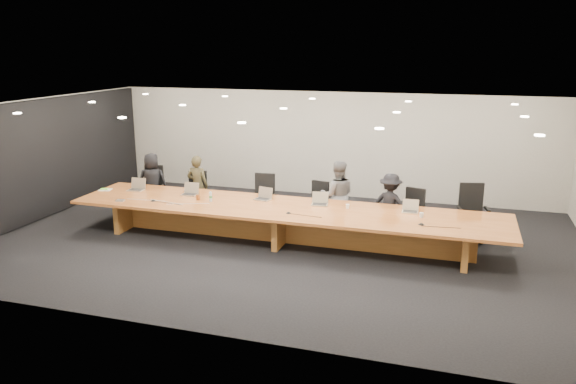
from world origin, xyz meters
name	(u,v)px	position (x,y,z in m)	size (l,w,h in m)	color
ground	(284,242)	(0.00, 0.00, 0.00)	(12.00, 12.00, 0.00)	black
back_wall	(329,144)	(0.00, 4.00, 1.40)	(12.00, 0.02, 2.80)	silver
left_wall_panel	(41,161)	(-5.94, 0.00, 1.37)	(0.08, 7.84, 2.74)	black
conference_table	(284,218)	(0.00, 0.00, 0.52)	(9.00, 1.80, 0.75)	brown
chair_far_left	(153,188)	(-3.83, 1.34, 0.55)	(0.56, 0.56, 1.10)	black
chair_left	(196,193)	(-2.60, 1.23, 0.53)	(0.54, 0.54, 1.07)	black
chair_mid_left	(263,198)	(-0.89, 1.19, 0.56)	(0.57, 0.57, 1.13)	black
chair_mid_right	(316,204)	(0.35, 1.31, 0.51)	(0.51, 0.51, 1.01)	black
chair_right	(411,212)	(2.47, 1.21, 0.52)	(0.53, 0.53, 1.03)	black
chair_far_right	(473,212)	(3.73, 1.31, 0.60)	(0.61, 0.61, 1.20)	black
person_a	(152,182)	(-3.77, 1.22, 0.73)	(0.71, 0.46, 1.45)	black
person_b	(198,186)	(-2.55, 1.22, 0.73)	(0.53, 0.35, 1.46)	#302C1A
person_c	(337,196)	(0.87, 1.16, 0.77)	(0.75, 0.59, 1.55)	#545557
person_d	(390,204)	(2.03, 1.12, 0.68)	(0.87, 0.50, 1.35)	black
laptop_a	(135,185)	(-3.65, 0.31, 0.89)	(0.36, 0.26, 0.28)	#C5B196
laptop_b	(189,189)	(-2.30, 0.31, 0.89)	(0.35, 0.25, 0.27)	tan
laptop_c	(262,194)	(-0.61, 0.42, 0.88)	(0.34, 0.25, 0.27)	tan
laptop_d	(320,199)	(0.66, 0.38, 0.88)	(0.34, 0.25, 0.27)	tan
laptop_e	(410,206)	(2.51, 0.41, 0.88)	(0.32, 0.23, 0.25)	#C4B396
water_bottle	(211,197)	(-1.62, -0.03, 0.85)	(0.06, 0.06, 0.20)	#AABAB6
amber_mug	(198,197)	(-1.94, 0.01, 0.81)	(0.09, 0.09, 0.11)	brown
paper_cup_near	(348,206)	(1.27, 0.30, 0.80)	(0.08, 0.08, 0.09)	silver
paper_cup_far	(421,215)	(2.76, 0.12, 0.80)	(0.08, 0.08, 0.10)	silver
notepad	(105,190)	(-4.35, 0.13, 0.76)	(0.27, 0.21, 0.02)	silver
lime_gadget	(104,189)	(-4.37, 0.12, 0.78)	(0.16, 0.09, 0.03)	#6ED338
av_box	(120,200)	(-3.48, -0.58, 0.76)	(0.17, 0.13, 0.03)	#ADADB2
mic_left	(153,200)	(-2.81, -0.37, 0.76)	(0.11, 0.11, 0.03)	black
mic_center	(289,213)	(0.22, -0.38, 0.76)	(0.10, 0.10, 0.03)	black
mic_right	(421,224)	(2.79, -0.34, 0.76)	(0.12, 0.12, 0.03)	black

